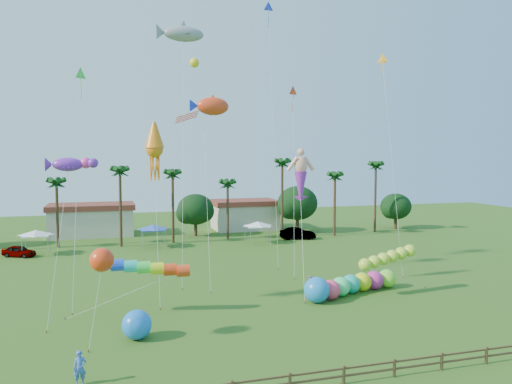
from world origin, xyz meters
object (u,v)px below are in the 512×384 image
object	(u,v)px
caterpillar_inflatable	(348,285)
spectator_a	(80,368)
blue_ball	(137,325)
car_b	(298,233)
spectator_b	(311,286)
car_a	(19,251)

from	to	relation	value
caterpillar_inflatable	spectator_a	bearing A→B (deg)	-170.67
spectator_a	blue_ball	world-z (taller)	blue_ball
spectator_a	blue_ball	size ratio (longest dim) A/B	0.94
car_b	spectator_b	world-z (taller)	spectator_b
car_b	spectator_b	bearing A→B (deg)	172.42
spectator_b	caterpillar_inflatable	xyz separation A→B (m)	(3.27, -0.43, -0.04)
car_b	blue_ball	distance (m)	42.00
car_a	blue_ball	world-z (taller)	blue_ball
spectator_a	caterpillar_inflatable	world-z (taller)	caterpillar_inflatable
car_b	blue_ball	world-z (taller)	blue_ball
car_b	spectator_a	world-z (taller)	spectator_a
blue_ball	caterpillar_inflatable	bearing A→B (deg)	16.94
caterpillar_inflatable	blue_ball	distance (m)	18.80
spectator_b	blue_ball	distance (m)	15.86
car_a	blue_ball	size ratio (longest dim) A/B	2.06
car_b	caterpillar_inflatable	bearing A→B (deg)	178.74
car_b	spectator_a	bearing A→B (deg)	156.89
blue_ball	car_a	bearing A→B (deg)	110.59
car_a	blue_ball	distance (m)	33.81
spectator_a	blue_ball	xyz separation A→B (m)	(3.22, 5.88, 0.06)
spectator_a	blue_ball	bearing A→B (deg)	57.83
car_a	spectator_a	size ratio (longest dim) A/B	2.18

